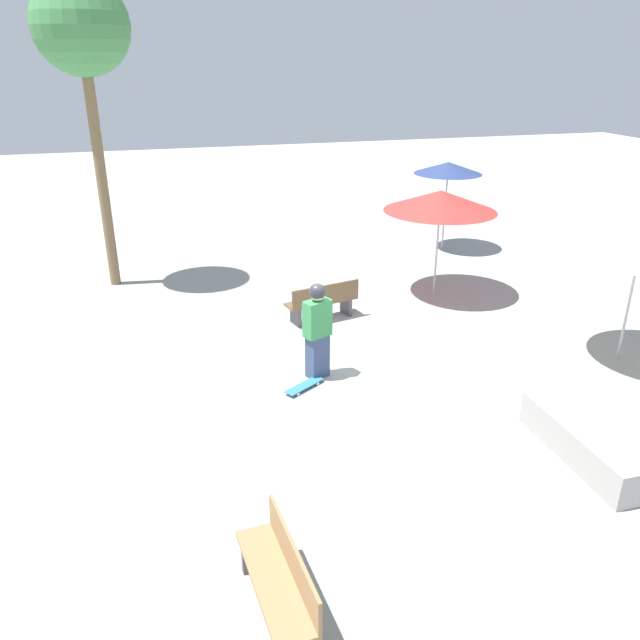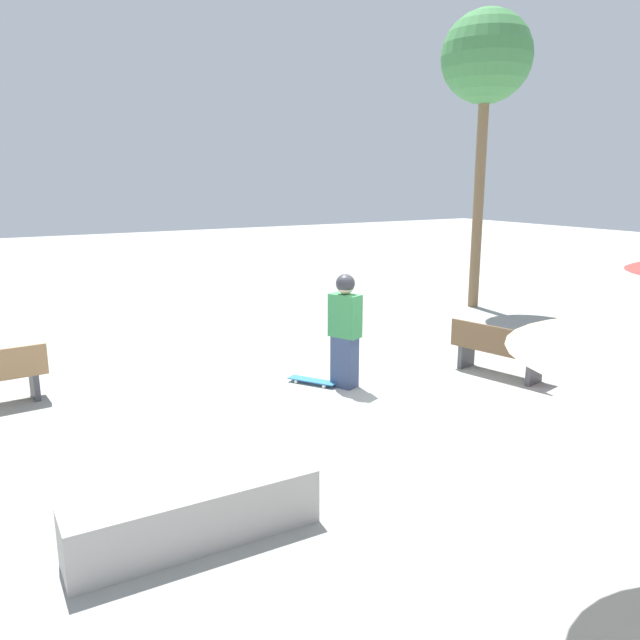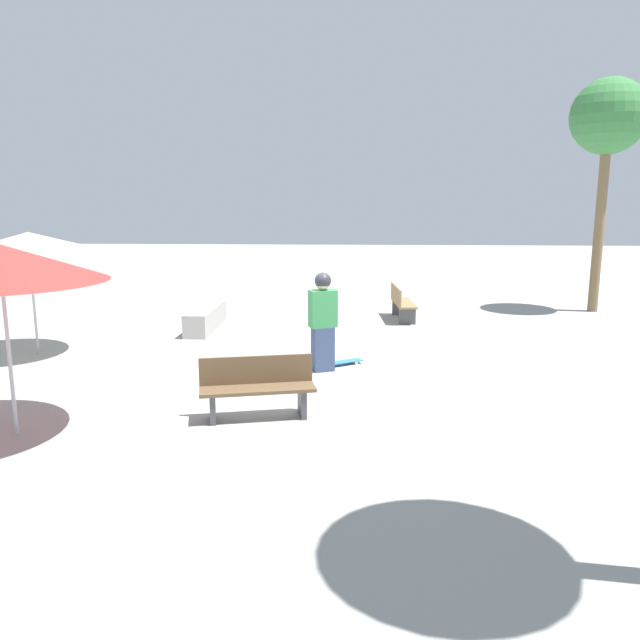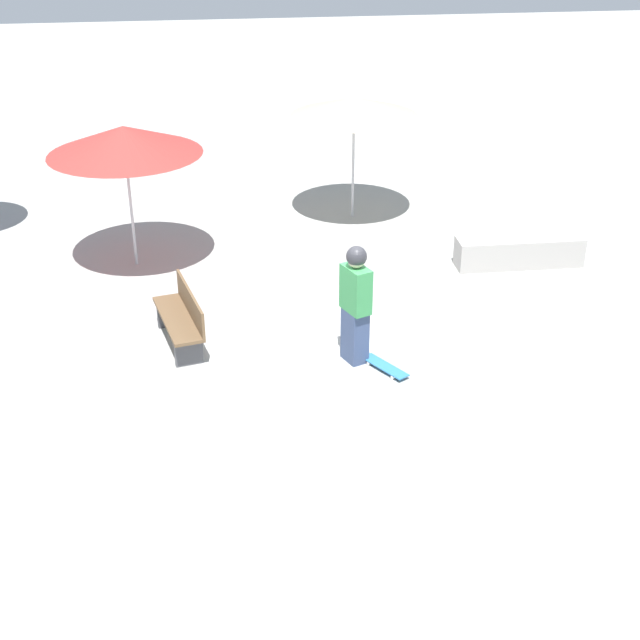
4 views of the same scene
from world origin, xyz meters
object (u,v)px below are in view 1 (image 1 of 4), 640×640
at_px(shade_umbrella_red, 441,201).
at_px(palm_tree_left, 81,31).
at_px(shade_umbrella_navy, 448,168).
at_px(skater_main, 317,328).
at_px(bench_far, 280,579).
at_px(skateboard, 304,386).
at_px(bench_near, 323,302).
at_px(concrete_ledge, 580,443).

bearing_deg(shade_umbrella_red, palm_tree_left, 159.00).
xyz_separation_m(shade_umbrella_red, shade_umbrella_navy, (1.89, 3.37, 0.11)).
xyz_separation_m(shade_umbrella_red, palm_tree_left, (-7.39, 2.84, 3.52)).
xyz_separation_m(skater_main, shade_umbrella_navy, (5.73, 6.64, 1.40)).
bearing_deg(shade_umbrella_red, bench_far, -124.76).
height_order(skateboard, bench_near, bench_near).
xyz_separation_m(bench_near, palm_tree_left, (-4.35, 3.67, 5.34)).
xyz_separation_m(bench_far, palm_tree_left, (-1.78, 10.92, 5.34)).
height_order(concrete_ledge, shade_umbrella_navy, shade_umbrella_navy).
relative_size(skateboard, palm_tree_left, 0.11).
xyz_separation_m(bench_near, shade_umbrella_navy, (4.92, 4.21, 1.93)).
height_order(bench_far, shade_umbrella_navy, shade_umbrella_navy).
relative_size(bench_near, palm_tree_left, 0.24).
bearing_deg(skater_main, skateboard, 25.35).
bearing_deg(palm_tree_left, concrete_ledge, -55.90).
height_order(shade_umbrella_red, palm_tree_left, palm_tree_left).
xyz_separation_m(skateboard, palm_tree_left, (-3.20, 6.48, 5.71)).
xyz_separation_m(skateboard, bench_near, (1.15, 2.81, 0.37)).
bearing_deg(bench_far, bench_near, -23.64).
bearing_deg(palm_tree_left, shade_umbrella_navy, 3.30).
distance_m(skateboard, bench_near, 3.06).
height_order(skater_main, shade_umbrella_navy, shade_umbrella_navy).
relative_size(bench_near, bench_far, 1.02).
height_order(skater_main, shade_umbrella_red, shade_umbrella_red).
relative_size(concrete_ledge, shade_umbrella_red, 0.86).
xyz_separation_m(bench_far, shade_umbrella_navy, (7.49, 11.46, 1.93)).
xyz_separation_m(skateboard, bench_far, (-1.42, -4.44, 0.37)).
xyz_separation_m(skater_main, bench_far, (-1.76, -4.82, -0.52)).
height_order(bench_far, palm_tree_left, palm_tree_left).
bearing_deg(skater_main, palm_tree_left, -82.20).
bearing_deg(shade_umbrella_navy, skater_main, -130.81).
bearing_deg(skateboard, skater_main, -163.95).
xyz_separation_m(concrete_ledge, shade_umbrella_red, (0.95, 6.69, 1.99)).
distance_m(skateboard, shade_umbrella_navy, 9.56).
bearing_deg(skateboard, bench_near, -143.93).
relative_size(bench_far, shade_umbrella_navy, 0.65).
bearing_deg(shade_umbrella_red, bench_near, -164.64).
relative_size(skateboard, bench_far, 0.48).
bearing_deg(bench_near, skater_main, -121.18).
bearing_deg(concrete_ledge, shade_umbrella_navy, 74.28).
bearing_deg(concrete_ledge, palm_tree_left, 124.10).
xyz_separation_m(skater_main, skateboard, (-0.34, -0.38, -0.89)).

